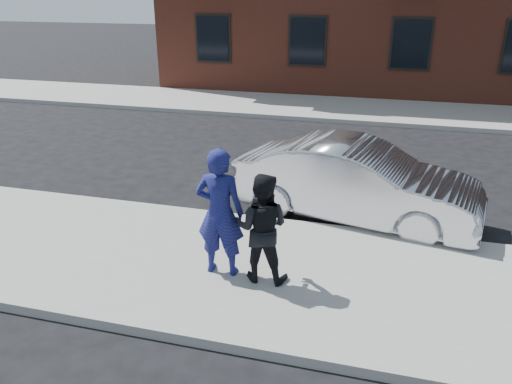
% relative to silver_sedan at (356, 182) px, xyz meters
% --- Properties ---
extents(ground, '(100.00, 100.00, 0.00)m').
position_rel_silver_sedan_xyz_m(ground, '(0.91, -2.30, -0.75)').
color(ground, black).
rests_on(ground, ground).
extents(near_sidewalk, '(50.00, 3.50, 0.15)m').
position_rel_silver_sedan_xyz_m(near_sidewalk, '(0.91, -2.55, -0.67)').
color(near_sidewalk, gray).
rests_on(near_sidewalk, ground).
extents(near_curb, '(50.00, 0.10, 0.15)m').
position_rel_silver_sedan_xyz_m(near_curb, '(0.91, -0.75, -0.67)').
color(near_curb, '#999691').
rests_on(near_curb, ground).
extents(far_sidewalk, '(50.00, 3.50, 0.15)m').
position_rel_silver_sedan_xyz_m(far_sidewalk, '(0.91, 8.95, -0.67)').
color(far_sidewalk, gray).
rests_on(far_sidewalk, ground).
extents(far_curb, '(50.00, 0.10, 0.15)m').
position_rel_silver_sedan_xyz_m(far_curb, '(0.91, 7.15, -0.67)').
color(far_curb, '#999691').
rests_on(far_curb, ground).
extents(silver_sedan, '(4.77, 2.44, 1.50)m').
position_rel_silver_sedan_xyz_m(silver_sedan, '(0.00, 0.00, 0.00)').
color(silver_sedan, silver).
rests_on(silver_sedan, ground).
extents(man_hoodie, '(0.72, 0.52, 1.95)m').
position_rel_silver_sedan_xyz_m(man_hoodie, '(-1.76, -2.74, 0.38)').
color(man_hoodie, navy).
rests_on(man_hoodie, near_sidewalk).
extents(man_peacoat, '(0.80, 0.63, 1.64)m').
position_rel_silver_sedan_xyz_m(man_peacoat, '(-1.13, -2.75, 0.22)').
color(man_peacoat, black).
rests_on(man_peacoat, near_sidewalk).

